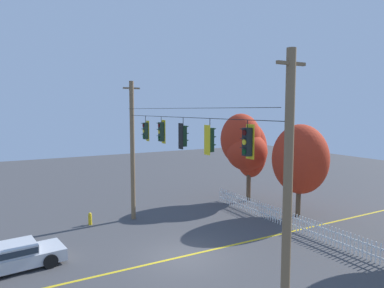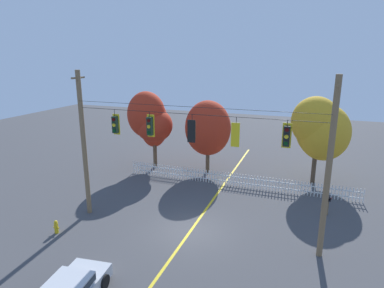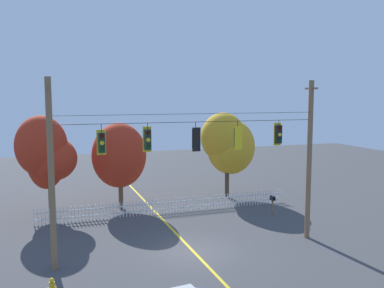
{
  "view_description": "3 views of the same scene",
  "coord_description": "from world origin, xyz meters",
  "px_view_note": "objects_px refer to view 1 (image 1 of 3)",
  "views": [
    {
      "loc": [
        14.61,
        -7.69,
        7.1
      ],
      "look_at": [
        -0.55,
        0.84,
        5.41
      ],
      "focal_mm": 33.03,
      "sensor_mm": 36.0,
      "label": 1
    },
    {
      "loc": [
        5.83,
        -15.79,
        9.64
      ],
      "look_at": [
        -0.07,
        0.44,
        5.03
      ],
      "focal_mm": 30.79,
      "sensor_mm": 36.0,
      "label": 2
    },
    {
      "loc": [
        -7.06,
        -20.03,
        8.05
      ],
      "look_at": [
        0.23,
        0.91,
        5.53
      ],
      "focal_mm": 39.7,
      "sensor_mm": 36.0,
      "label": 3
    }
  ],
  "objects_px": {
    "autumn_maple_near_fence": "(245,146)",
    "traffic_signal_eastbound_side": "(247,142)",
    "traffic_signal_northbound_secondary": "(146,131)",
    "parked_car": "(15,256)",
    "autumn_maple_mid": "(302,159)",
    "fire_hydrant": "(90,219)",
    "traffic_signal_westbound_side": "(183,136)",
    "traffic_signal_northbound_primary": "(210,140)",
    "traffic_signal_southbound_primary": "(161,132)"
  },
  "relations": [
    {
      "from": "traffic_signal_northbound_secondary",
      "to": "traffic_signal_eastbound_side",
      "type": "relative_size",
      "value": 1.07
    },
    {
      "from": "traffic_signal_northbound_secondary",
      "to": "fire_hydrant",
      "type": "distance_m",
      "value": 6.63
    },
    {
      "from": "autumn_maple_mid",
      "to": "parked_car",
      "type": "distance_m",
      "value": 17.49
    },
    {
      "from": "autumn_maple_near_fence",
      "to": "autumn_maple_mid",
      "type": "distance_m",
      "value": 5.11
    },
    {
      "from": "traffic_signal_southbound_primary",
      "to": "parked_car",
      "type": "bearing_deg",
      "value": -91.3
    },
    {
      "from": "traffic_signal_eastbound_side",
      "to": "fire_hydrant",
      "type": "height_order",
      "value": "traffic_signal_eastbound_side"
    },
    {
      "from": "autumn_maple_near_fence",
      "to": "traffic_signal_eastbound_side",
      "type": "bearing_deg",
      "value": -37.76
    },
    {
      "from": "traffic_signal_southbound_primary",
      "to": "traffic_signal_eastbound_side",
      "type": "bearing_deg",
      "value": -0.0
    },
    {
      "from": "traffic_signal_northbound_primary",
      "to": "autumn_maple_near_fence",
      "type": "distance_m",
      "value": 13.35
    },
    {
      "from": "traffic_signal_northbound_secondary",
      "to": "traffic_signal_westbound_side",
      "type": "xyz_separation_m",
      "value": [
        4.67,
        -0.02,
        0.0
      ]
    },
    {
      "from": "traffic_signal_northbound_primary",
      "to": "traffic_signal_eastbound_side",
      "type": "relative_size",
      "value": 1.08
    },
    {
      "from": "traffic_signal_northbound_secondary",
      "to": "traffic_signal_eastbound_side",
      "type": "bearing_deg",
      "value": 0.0
    },
    {
      "from": "traffic_signal_westbound_side",
      "to": "autumn_maple_mid",
      "type": "distance_m",
      "value": 10.47
    },
    {
      "from": "traffic_signal_eastbound_side",
      "to": "fire_hydrant",
      "type": "xyz_separation_m",
      "value": [
        -11.9,
        -2.77,
        -5.61
      ]
    },
    {
      "from": "traffic_signal_northbound_secondary",
      "to": "parked_car",
      "type": "relative_size",
      "value": 0.35
    },
    {
      "from": "traffic_signal_northbound_secondary",
      "to": "parked_car",
      "type": "bearing_deg",
      "value": -74.03
    },
    {
      "from": "traffic_signal_westbound_side",
      "to": "traffic_signal_northbound_primary",
      "type": "relative_size",
      "value": 0.99
    },
    {
      "from": "traffic_signal_northbound_secondary",
      "to": "autumn_maple_mid",
      "type": "distance_m",
      "value": 10.54
    },
    {
      "from": "autumn_maple_mid",
      "to": "parked_car",
      "type": "xyz_separation_m",
      "value": [
        -0.5,
        -17.17,
        -3.27
      ]
    },
    {
      "from": "traffic_signal_southbound_primary",
      "to": "autumn_maple_near_fence",
      "type": "distance_m",
      "value": 10.49
    },
    {
      "from": "autumn_maple_mid",
      "to": "fire_hydrant",
      "type": "xyz_separation_m",
      "value": [
        -5.0,
        -12.8,
        -3.49
      ]
    },
    {
      "from": "traffic_signal_northbound_primary",
      "to": "autumn_maple_mid",
      "type": "xyz_separation_m",
      "value": [
        -4.45,
        10.05,
        -2.0
      ]
    },
    {
      "from": "traffic_signal_northbound_primary",
      "to": "parked_car",
      "type": "xyz_separation_m",
      "value": [
        -4.96,
        -7.12,
        -5.27
      ]
    },
    {
      "from": "traffic_signal_southbound_primary",
      "to": "fire_hydrant",
      "type": "xyz_separation_m",
      "value": [
        -4.66,
        -2.77,
        -5.57
      ]
    },
    {
      "from": "autumn_maple_near_fence",
      "to": "fire_hydrant",
      "type": "xyz_separation_m",
      "value": [
        0.03,
        -12.01,
        -3.91
      ]
    },
    {
      "from": "traffic_signal_northbound_primary",
      "to": "fire_hydrant",
      "type": "relative_size",
      "value": 1.93
    },
    {
      "from": "traffic_signal_northbound_secondary",
      "to": "fire_hydrant",
      "type": "relative_size",
      "value": 1.91
    },
    {
      "from": "traffic_signal_southbound_primary",
      "to": "traffic_signal_eastbound_side",
      "type": "xyz_separation_m",
      "value": [
        7.24,
        -0.0,
        0.04
      ]
    },
    {
      "from": "traffic_signal_southbound_primary",
      "to": "parked_car",
      "type": "distance_m",
      "value": 8.92
    },
    {
      "from": "traffic_signal_northbound_secondary",
      "to": "autumn_maple_mid",
      "type": "height_order",
      "value": "traffic_signal_northbound_secondary"
    },
    {
      "from": "autumn_maple_mid",
      "to": "traffic_signal_southbound_primary",
      "type": "bearing_deg",
      "value": -91.94
    },
    {
      "from": "autumn_maple_mid",
      "to": "fire_hydrant",
      "type": "height_order",
      "value": "autumn_maple_mid"
    },
    {
      "from": "autumn_maple_mid",
      "to": "fire_hydrant",
      "type": "relative_size",
      "value": 7.98
    },
    {
      "from": "traffic_signal_southbound_primary",
      "to": "traffic_signal_eastbound_side",
      "type": "height_order",
      "value": "same"
    },
    {
      "from": "traffic_signal_southbound_primary",
      "to": "autumn_maple_mid",
      "type": "xyz_separation_m",
      "value": [
        0.34,
        10.03,
        -2.07
      ]
    },
    {
      "from": "traffic_signal_northbound_secondary",
      "to": "traffic_signal_southbound_primary",
      "type": "relative_size",
      "value": 1.03
    },
    {
      "from": "traffic_signal_westbound_side",
      "to": "traffic_signal_southbound_primary",
      "type": "bearing_deg",
      "value": 179.54
    },
    {
      "from": "traffic_signal_eastbound_side",
      "to": "autumn_maple_mid",
      "type": "height_order",
      "value": "traffic_signal_eastbound_side"
    },
    {
      "from": "traffic_signal_southbound_primary",
      "to": "traffic_signal_eastbound_side",
      "type": "relative_size",
      "value": 1.04
    },
    {
      "from": "traffic_signal_eastbound_side",
      "to": "parked_car",
      "type": "bearing_deg",
      "value": -136.01
    },
    {
      "from": "traffic_signal_westbound_side",
      "to": "parked_car",
      "type": "relative_size",
      "value": 0.35
    },
    {
      "from": "traffic_signal_northbound_primary",
      "to": "autumn_maple_mid",
      "type": "bearing_deg",
      "value": 113.91
    },
    {
      "from": "traffic_signal_southbound_primary",
      "to": "traffic_signal_westbound_side",
      "type": "relative_size",
      "value": 0.97
    },
    {
      "from": "traffic_signal_eastbound_side",
      "to": "traffic_signal_southbound_primary",
      "type": "bearing_deg",
      "value": 180.0
    },
    {
      "from": "traffic_signal_southbound_primary",
      "to": "autumn_maple_mid",
      "type": "bearing_deg",
      "value": 88.06
    },
    {
      "from": "traffic_signal_southbound_primary",
      "to": "autumn_maple_near_fence",
      "type": "xyz_separation_m",
      "value": [
        -4.69,
        9.24,
        -1.65
      ]
    },
    {
      "from": "autumn_maple_mid",
      "to": "fire_hydrant",
      "type": "distance_m",
      "value": 14.18
    },
    {
      "from": "traffic_signal_westbound_side",
      "to": "traffic_signal_northbound_secondary",
      "type": "bearing_deg",
      "value": 179.76
    },
    {
      "from": "traffic_signal_northbound_secondary",
      "to": "autumn_maple_near_fence",
      "type": "height_order",
      "value": "autumn_maple_near_fence"
    },
    {
      "from": "fire_hydrant",
      "to": "parked_car",
      "type": "bearing_deg",
      "value": -44.18
    }
  ]
}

